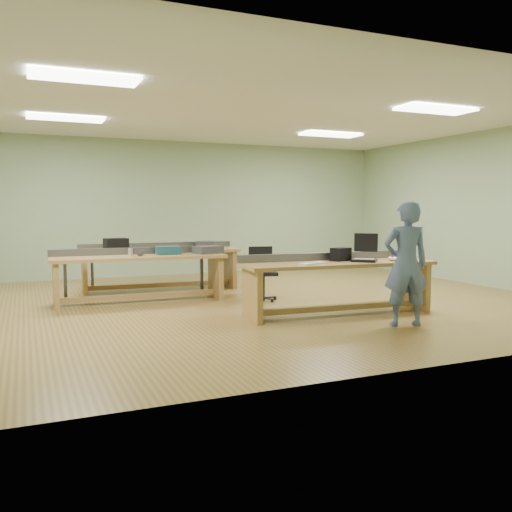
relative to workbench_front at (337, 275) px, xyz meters
name	(u,v)px	position (x,y,z in m)	size (l,w,h in m)	color
floor	(243,302)	(-0.89, 1.41, -0.55)	(10.00, 10.00, 0.00)	olive
ceiling	(242,112)	(-0.89, 1.41, 2.45)	(10.00, 10.00, 0.00)	silver
wall_back	(177,208)	(-0.89, 5.41, 0.95)	(10.00, 0.04, 3.00)	#8FA980
wall_front	(406,209)	(-0.89, -2.59, 0.95)	(10.00, 0.04, 3.00)	#8FA980
wall_right	(481,209)	(4.11, 1.41, 0.95)	(0.04, 8.00, 3.00)	#8FA980
fluor_panels	(242,114)	(-0.89, 1.41, 2.42)	(6.20, 3.50, 0.03)	white
workbench_front	(337,275)	(0.00, 0.00, 0.00)	(2.83, 0.92, 0.86)	tan
workbench_mid	(139,268)	(-2.39, 2.12, 0.00)	(2.76, 0.79, 0.86)	tan
workbench_back	(160,260)	(-1.80, 3.24, 0.00)	(2.91, 0.93, 0.86)	tan
person	(406,264)	(0.40, -1.01, 0.25)	(0.58, 0.38, 1.60)	slate
laptop_base	(364,260)	(0.37, -0.13, 0.21)	(0.34, 0.28, 0.04)	black
laptop_screen	(366,242)	(0.46, -0.04, 0.46)	(0.34, 0.02, 0.27)	black
keyboard	(313,263)	(-0.49, -0.17, 0.21)	(0.43, 0.14, 0.03)	silver
trackball_mouse	(393,258)	(0.83, -0.17, 0.23)	(0.12, 0.15, 0.06)	white
camera_bag	(341,254)	(0.13, 0.11, 0.29)	(0.28, 0.18, 0.19)	black
task_chair	(262,281)	(-0.51, 1.47, -0.23)	(0.56, 0.56, 0.88)	black
parts_bin_teal	(168,250)	(-1.91, 2.17, 0.26)	(0.38, 0.29, 0.13)	#164049
parts_bin_grey	(208,250)	(-1.24, 2.08, 0.26)	(0.45, 0.29, 0.12)	#323134
mug	(140,253)	(-2.39, 2.04, 0.24)	(0.12, 0.12, 0.10)	#323134
drinks_can	(130,252)	(-2.55, 2.00, 0.26)	(0.07, 0.07, 0.13)	white
storage_box_back	(116,245)	(-2.58, 3.25, 0.31)	(0.39, 0.28, 0.22)	black
tray_back	(205,245)	(-0.93, 3.25, 0.26)	(0.33, 0.25, 0.13)	#323134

